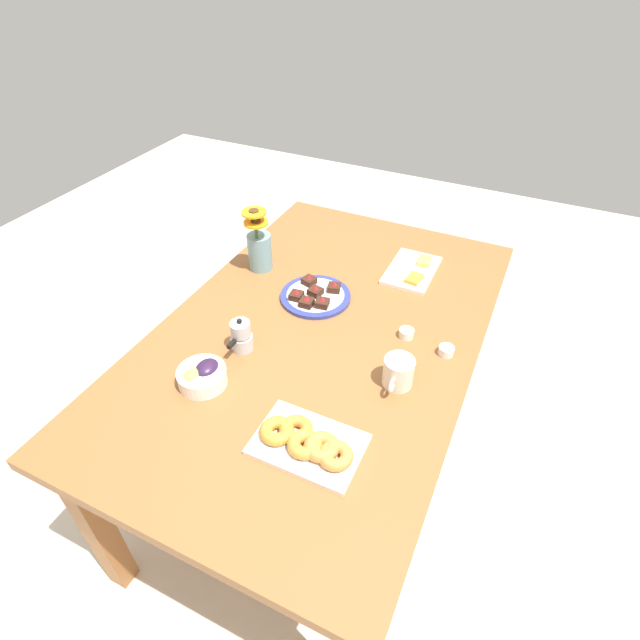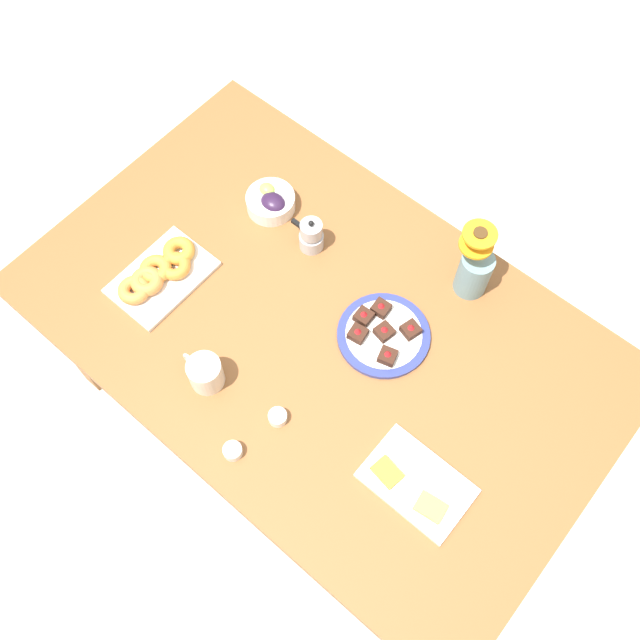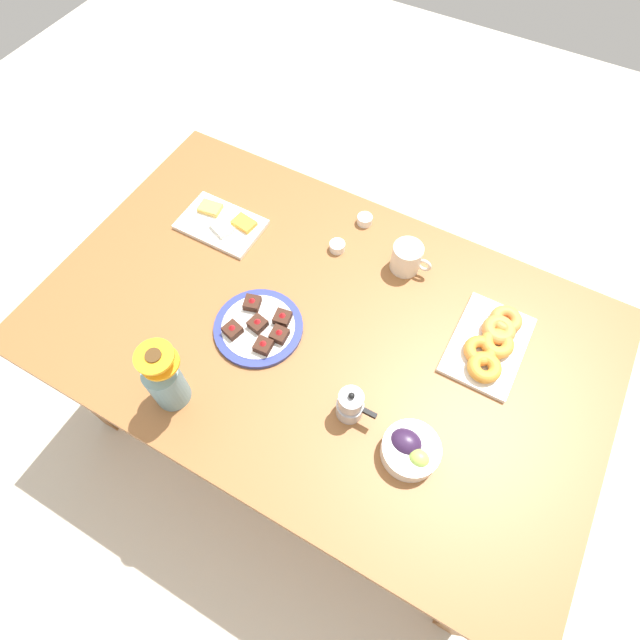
% 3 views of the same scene
% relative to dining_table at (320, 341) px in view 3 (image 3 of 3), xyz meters
% --- Properties ---
extents(ground_plane, '(6.00, 6.00, 0.00)m').
position_rel_dining_table_xyz_m(ground_plane, '(0.00, 0.00, -0.65)').
color(ground_plane, beige).
extents(dining_table, '(1.60, 1.00, 0.74)m').
position_rel_dining_table_xyz_m(dining_table, '(0.00, 0.00, 0.00)').
color(dining_table, brown).
rests_on(dining_table, ground_plane).
extents(coffee_mug, '(0.12, 0.09, 0.09)m').
position_rel_dining_table_xyz_m(coffee_mug, '(0.12, 0.31, 0.13)').
color(coffee_mug, silver).
rests_on(coffee_mug, dining_table).
extents(grape_bowl, '(0.14, 0.14, 0.07)m').
position_rel_dining_table_xyz_m(grape_bowl, '(0.36, -0.21, 0.12)').
color(grape_bowl, white).
rests_on(grape_bowl, dining_table).
extents(cheese_platter, '(0.26, 0.17, 0.03)m').
position_rel_dining_table_xyz_m(cheese_platter, '(-0.45, 0.18, 0.10)').
color(cheese_platter, white).
rests_on(cheese_platter, dining_table).
extents(croissant_platter, '(0.19, 0.28, 0.05)m').
position_rel_dining_table_xyz_m(croissant_platter, '(0.44, 0.17, 0.11)').
color(croissant_platter, white).
rests_on(croissant_platter, dining_table).
extents(jam_cup_honey, '(0.05, 0.05, 0.03)m').
position_rel_dining_table_xyz_m(jam_cup_honey, '(-0.06, 0.41, 0.10)').
color(jam_cup_honey, white).
rests_on(jam_cup_honey, dining_table).
extents(jam_cup_berry, '(0.05, 0.05, 0.03)m').
position_rel_dining_table_xyz_m(jam_cup_berry, '(-0.09, 0.27, 0.10)').
color(jam_cup_berry, white).
rests_on(jam_cup_berry, dining_table).
extents(dessert_plate, '(0.25, 0.25, 0.05)m').
position_rel_dining_table_xyz_m(dessert_plate, '(-0.15, -0.09, 0.10)').
color(dessert_plate, navy).
rests_on(dessert_plate, dining_table).
extents(flower_vase, '(0.11, 0.10, 0.25)m').
position_rel_dining_table_xyz_m(flower_vase, '(-0.23, -0.36, 0.17)').
color(flower_vase, '#6B939E').
rests_on(flower_vase, dining_table).
extents(moka_pot, '(0.11, 0.07, 0.12)m').
position_rel_dining_table_xyz_m(moka_pot, '(0.19, -0.18, 0.13)').
color(moka_pot, '#B7B7BC').
rests_on(moka_pot, dining_table).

